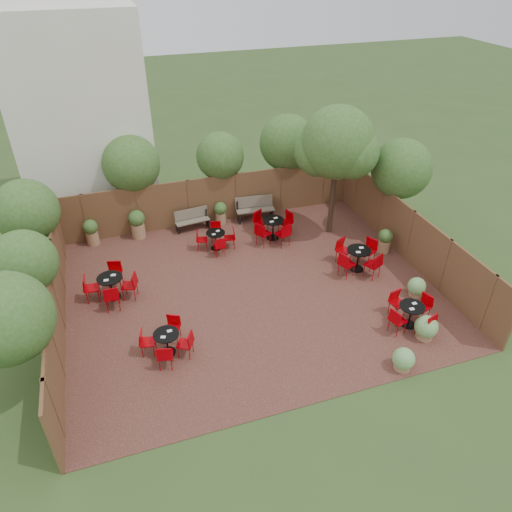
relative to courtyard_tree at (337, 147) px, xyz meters
name	(u,v)px	position (x,y,z in m)	size (l,w,h in m)	color
ground	(251,290)	(-4.16, -2.66, -3.60)	(80.00, 80.00, 0.00)	#354F23
courtyard_paving	(251,290)	(-4.16, -2.66, -3.59)	(12.00, 10.00, 0.02)	#3E2119
fence_back	(214,199)	(-4.16, 2.34, -2.60)	(12.00, 0.08, 2.00)	brown
fence_left	(56,303)	(-10.16, -2.66, -2.60)	(0.08, 10.00, 2.00)	brown
fence_right	(410,236)	(1.84, -2.66, -2.60)	(0.08, 10.00, 2.00)	brown
neighbour_building	(82,116)	(-8.66, 5.34, 0.40)	(5.00, 4.00, 8.00)	silver
overhang_foliage	(196,187)	(-5.22, 0.29, -0.95)	(15.54, 10.60, 2.38)	#30561B
courtyard_tree	(337,147)	(0.00, 0.00, 0.00)	(2.81, 2.71, 5.07)	black
park_bench_left	(192,219)	(-5.18, 1.96, -3.14)	(1.42, 0.61, 0.85)	brown
park_bench_right	(255,208)	(-2.51, 1.97, -3.08)	(1.63, 0.67, 0.98)	brown
bistro_tables	(260,270)	(-3.70, -2.26, -3.13)	(10.12, 7.74, 0.95)	black
planters	(189,226)	(-5.43, 1.24, -3.01)	(10.91, 4.58, 1.16)	#956D4A
low_shrubs	(417,323)	(-0.11, -6.18, -3.25)	(2.83, 3.28, 0.74)	#956D4A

